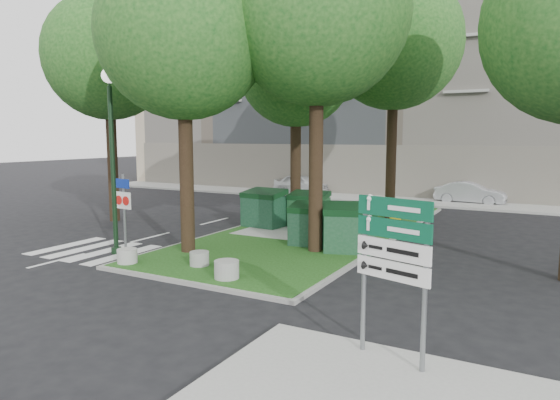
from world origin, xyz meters
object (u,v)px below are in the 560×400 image
Objects in this scene: dumpster_b at (309,210)px; traffic_sign_pole at (124,202)px; directional_sign at (394,254)px; dumpster_c at (314,224)px; tree_median_mid at (299,56)px; bollard_mid at (199,258)px; car_silver at (470,193)px; dumpster_a at (264,208)px; dumpster_d at (351,228)px; car_white at (301,184)px; tree_street_left at (110,44)px; tree_median_near_left at (186,16)px; litter_bin at (395,219)px; tree_median_far at (397,28)px; street_lamp at (112,139)px; bollard_right at (227,269)px; bollard_left at (127,256)px.

traffic_sign_pole is (-3.74, -6.23, 0.81)m from dumpster_b.
directional_sign reaches higher than traffic_sign_pole.
dumpster_b is 3.39m from dumpster_c.
tree_median_mid is 9.28m from traffic_sign_pole.
bollard_mid is 0.15× the size of car_silver.
dumpster_a is 0.91× the size of dumpster_d.
dumpster_c reaches higher than bollard_mid.
traffic_sign_pole is at bearing 174.62° from directional_sign.
car_silver is (4.65, 18.22, 0.30)m from bollard_mid.
car_white is at bearing 104.20° from traffic_sign_pole.
dumpster_d is at bearing -5.35° from tree_street_left.
dumpster_a reaches higher than bollard_mid.
tree_median_near_left is 10.68m from litter_bin.
tree_median_mid is 0.91× the size of tree_street_left.
tree_median_mid is 6.38m from dumpster_a.
tree_street_left is 6.25× the size of dumpster_a.
car_silver is (8.30, 17.46, -1.00)m from traffic_sign_pole.
litter_bin is 10.22m from car_silver.
dumpster_b is 12.68m from car_white.
tree_median_near_left is 0.88× the size of tree_median_far.
traffic_sign_pole is at bearing -121.12° from tree_median_far.
tree_median_mid is 12.77× the size of litter_bin.
dumpster_a is 1.06× the size of dumpster_c.
tree_median_mid reaches higher than street_lamp.
tree_street_left is at bearing 150.08° from bollard_mid.
bollard_right is at bearing -94.91° from tree_median_far.
tree_median_mid is 13.21m from car_white.
tree_median_far is 3.19× the size of car_silver.
dumpster_c is 0.62× the size of directional_sign.
bollard_right is at bearing 1.55° from bollard_left.
car_silver is at bearing 69.56° from dumpster_a.
car_silver is (8.17, 17.98, -3.04)m from street_lamp.
tree_median_near_left is 4.19× the size of traffic_sign_pole.
dumpster_d is 14.59m from car_silver.
dumpster_b is at bearing 34.31° from dumpster_a.
car_silver is at bearing 73.18° from tree_median_far.
traffic_sign_pole reaches higher than bollard_mid.
car_silver is (5.45, 10.44, -6.36)m from tree_median_mid.
directional_sign is at bearing -27.14° from bollard_right.
bollard_left is (-3.68, -4.79, -0.49)m from dumpster_c.
car_white is (-2.28, 17.98, -3.03)m from street_lamp.
traffic_sign_pole is (-3.65, 0.76, 1.30)m from bollard_mid.
tree_median_far reaches higher than traffic_sign_pole.
dumpster_c is at bearing 38.49° from traffic_sign_pole.
litter_bin is (0.91, -2.69, -7.81)m from tree_median_far.
street_lamp is (-2.01, -5.91, 2.81)m from dumpster_a.
street_lamp is 1.58× the size of car_white.
tree_median_far is at bearing 29.28° from tree_street_left.
dumpster_b reaches higher than car_white.
dumpster_b is 2.95× the size of bollard_mid.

